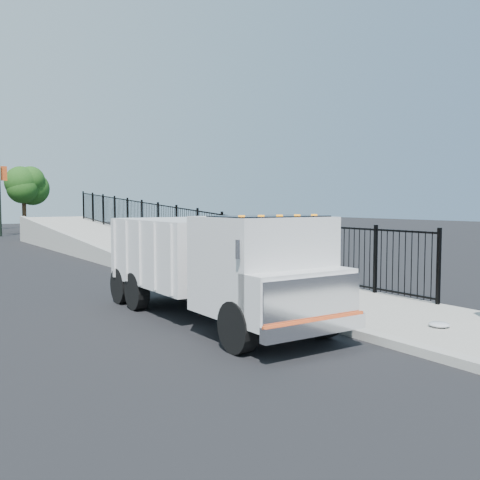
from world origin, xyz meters
TOP-DOWN VIEW (x-y plane):
  - ground at (0.00, 0.00)m, footprint 120.00×120.00m
  - sidewalk at (1.93, -2.00)m, footprint 3.55×12.00m
  - curb at (0.00, -2.00)m, footprint 0.30×12.00m
  - ramp at (2.12, 16.00)m, footprint 3.95×24.06m
  - iron_fence at (3.55, 12.00)m, footprint 0.10×28.00m
  - truck at (-1.60, -0.15)m, footprint 2.32×6.87m
  - worker at (1.31, -0.13)m, footprint 0.57×0.75m
  - debris at (1.55, -3.51)m, footprint 0.41×0.41m
  - tree_1 at (2.45, 39.50)m, footprint 2.73×2.73m

SIDE VIEW (x-z plane):
  - ground at x=0.00m, z-range 0.00..0.00m
  - ramp at x=2.12m, z-range -1.60..1.60m
  - sidewalk at x=1.93m, z-range 0.00..0.12m
  - curb at x=0.00m, z-range 0.00..0.16m
  - debris at x=1.55m, z-range 0.12..0.22m
  - iron_fence at x=3.55m, z-range 0.00..1.80m
  - worker at x=1.31m, z-range 0.12..1.98m
  - truck at x=-1.60m, z-range 0.15..2.50m
  - tree_1 at x=2.45m, z-range 1.27..6.64m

